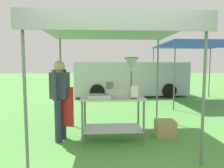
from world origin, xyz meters
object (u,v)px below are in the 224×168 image
(donut_cart, at_px, (113,109))
(vendor, at_px, (60,96))
(menu_sign, at_px, (134,93))
(van_silver, at_px, (130,78))
(donut_fryer, at_px, (124,82))
(donut_tray, at_px, (100,97))
(supply_crate, at_px, (165,128))
(neighbour_tent, at_px, (197,46))
(stall_canopy, at_px, (112,32))

(donut_cart, xyz_separation_m, vendor, (-1.04, 0.07, 0.26))
(menu_sign, height_order, van_silver, van_silver)
(vendor, bearing_deg, donut_fryer, -4.30)
(donut_tray, xyz_separation_m, donut_fryer, (0.47, 0.12, 0.28))
(vendor, bearing_deg, menu_sign, -12.07)
(vendor, distance_m, supply_crate, 2.30)
(donut_cart, relative_size, van_silver, 0.22)
(donut_cart, bearing_deg, neighbour_tent, 47.60)
(supply_crate, distance_m, neighbour_tent, 5.00)
(donut_cart, relative_size, supply_crate, 2.99)
(supply_crate, height_order, neighbour_tent, neighbour_tent)
(neighbour_tent, bearing_deg, van_silver, 138.56)
(donut_cart, height_order, donut_tray, donut_tray)
(van_silver, bearing_deg, supply_crate, -90.59)
(vendor, bearing_deg, stall_canopy, 1.36)
(van_silver, bearing_deg, donut_fryer, -99.14)
(van_silver, bearing_deg, neighbour_tent, -41.44)
(donut_fryer, height_order, supply_crate, donut_fryer)
(neighbour_tent, bearing_deg, donut_fryer, -130.50)
(stall_canopy, height_order, vendor, stall_canopy)
(donut_cart, distance_m, donut_tray, 0.39)
(donut_cart, relative_size, donut_fryer, 1.60)
(donut_fryer, distance_m, menu_sign, 0.34)
(vendor, relative_size, neighbour_tent, 0.54)
(donut_fryer, xyz_separation_m, vendor, (-1.26, 0.09, -0.29))
(stall_canopy, distance_m, neighbour_tent, 5.30)
(donut_cart, bearing_deg, stall_canopy, 90.00)
(stall_canopy, bearing_deg, donut_tray, -135.92)
(donut_fryer, height_order, neighbour_tent, neighbour_tent)
(menu_sign, bearing_deg, donut_tray, 172.24)
(stall_canopy, xyz_separation_m, donut_cart, (-0.00, -0.10, -1.53))
(stall_canopy, xyz_separation_m, donut_fryer, (0.22, -0.12, -0.99))
(supply_crate, distance_m, van_silver, 5.96)
(menu_sign, distance_m, neighbour_tent, 5.45)
(stall_canopy, bearing_deg, donut_fryer, -28.95)
(vendor, relative_size, van_silver, 0.29)
(donut_fryer, distance_m, supply_crate, 1.39)
(donut_fryer, distance_m, vendor, 1.29)
(donut_cart, relative_size, menu_sign, 5.08)
(donut_cart, height_order, supply_crate, donut_cart)
(van_silver, bearing_deg, donut_cart, -101.13)
(vendor, xyz_separation_m, neighbour_tent, (4.66, 3.89, 1.41))
(donut_tray, distance_m, vendor, 0.82)
(donut_tray, height_order, menu_sign, menu_sign)
(stall_canopy, height_order, supply_crate, stall_canopy)
(donut_fryer, relative_size, vendor, 0.48)
(donut_cart, height_order, vendor, vendor)
(van_silver, height_order, neighbour_tent, neighbour_tent)
(donut_cart, distance_m, neighbour_tent, 5.62)
(menu_sign, relative_size, van_silver, 0.04)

